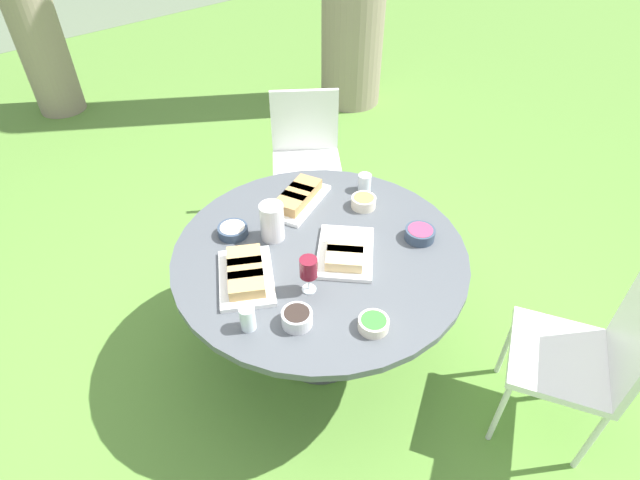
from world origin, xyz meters
name	(u,v)px	position (x,y,z in m)	size (l,w,h in m)	color
ground_plane	(320,349)	(0.00, 0.00, 0.00)	(40.00, 40.00, 0.00)	#5B8C38
dining_table	(320,265)	(0.00, 0.00, 0.63)	(1.32, 1.32, 0.72)	#4C4C51
chair_near_left	(588,353)	(0.54, -1.05, 0.52)	(0.58, 0.57, 0.89)	silver
chair_near_right	(306,150)	(0.74, 0.96, 0.52)	(0.61, 0.60, 0.89)	silver
water_pitcher	(272,222)	(-0.10, 0.21, 0.81)	(0.12, 0.11, 0.18)	silver
wine_glass	(309,269)	(-0.20, -0.15, 0.84)	(0.07, 0.07, 0.17)	silver
platter_bread_main	(246,274)	(-0.35, 0.07, 0.75)	(0.38, 0.41, 0.07)	white
platter_charcuterie	(345,253)	(0.05, -0.11, 0.75)	(0.42, 0.41, 0.07)	white
platter_sandwich_side	(298,197)	(0.16, 0.34, 0.76)	(0.41, 0.31, 0.07)	white
bowl_fries	(364,201)	(0.38, 0.10, 0.75)	(0.12, 0.12, 0.06)	beige
bowl_salad	(373,323)	(-0.15, -0.46, 0.75)	(0.12, 0.12, 0.05)	beige
bowl_olives	(297,317)	(-0.35, -0.25, 0.76)	(0.12, 0.12, 0.06)	silver
bowl_dip_red	(420,233)	(0.39, -0.25, 0.75)	(0.14, 0.14, 0.05)	#334256
bowl_dip_cream	(233,230)	(-0.22, 0.35, 0.75)	(0.14, 0.14, 0.05)	#334256
cup_water_near	(365,183)	(0.49, 0.19, 0.77)	(0.07, 0.07, 0.09)	silver
cup_water_far	(248,318)	(-0.50, -0.14, 0.77)	(0.06, 0.06, 0.11)	silver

